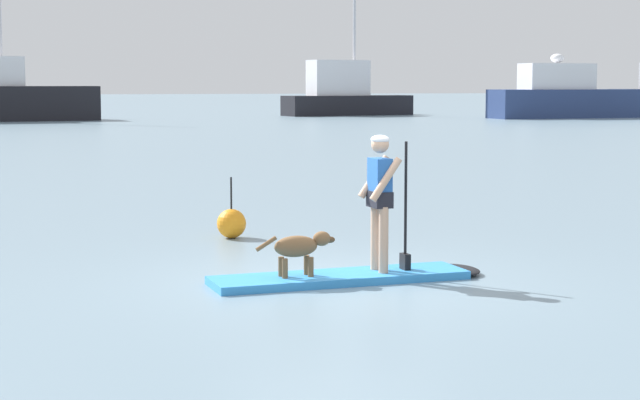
% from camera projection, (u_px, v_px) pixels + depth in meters
% --- Properties ---
extents(ground_plane, '(400.00, 400.00, 0.00)m').
position_uv_depth(ground_plane, '(339.00, 282.00, 13.11)').
color(ground_plane, slate).
extents(paddleboard, '(3.53, 1.13, 0.10)m').
position_uv_depth(paddleboard, '(357.00, 276.00, 13.18)').
color(paddleboard, '#338CD8').
rests_on(paddleboard, ground_plane).
extents(person_paddler, '(0.63, 0.51, 1.69)m').
position_uv_depth(person_paddler, '(381.00, 193.00, 13.18)').
color(person_paddler, tan).
rests_on(person_paddler, paddleboard).
extents(dog, '(1.01, 0.27, 0.53)m').
position_uv_depth(dog, '(300.00, 247.00, 12.89)').
color(dog, brown).
rests_on(dog, paddleboard).
extents(moored_boat_outer, '(9.94, 4.52, 11.81)m').
position_uv_depth(moored_boat_outer, '(344.00, 95.00, 77.65)').
color(moored_boat_outer, black).
rests_on(moored_boat_outer, ground_plane).
extents(moored_boat_starboard, '(11.14, 3.70, 4.30)m').
position_uv_depth(moored_boat_starboard, '(565.00, 97.00, 72.15)').
color(moored_boat_starboard, navy).
rests_on(moored_boat_starboard, ground_plane).
extents(marker_buoy, '(0.46, 0.46, 0.96)m').
position_uv_depth(marker_buoy, '(231.00, 223.00, 16.74)').
color(marker_buoy, orange).
rests_on(marker_buoy, ground_plane).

